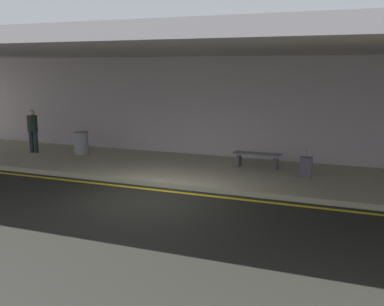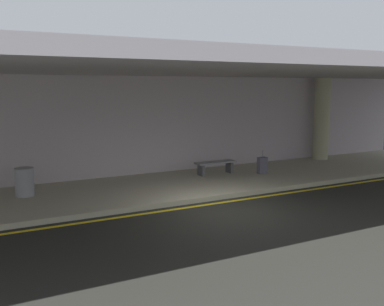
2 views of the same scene
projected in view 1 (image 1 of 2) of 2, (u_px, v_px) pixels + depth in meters
ground_plane at (152, 198)px, 11.33m from camera, size 60.00×60.00×0.00m
sidewalk at (193, 170)px, 14.16m from camera, size 26.00×4.20×0.15m
lane_stripe_yellow at (163, 191)px, 11.98m from camera, size 26.00×0.14×0.01m
ceiling_overhang at (187, 49)px, 12.94m from camera, size 28.00×13.20×0.30m
terminal_back_wall at (214, 109)px, 15.86m from camera, size 26.00×0.30×3.80m
traveler_with_luggage at (33, 128)px, 16.44m from camera, size 0.38×0.38×1.68m
suitcase_upright_primary at (306, 167)px, 12.85m from camera, size 0.36×0.22×0.90m
bench_metal at (257, 157)px, 14.05m from camera, size 1.60×0.50×0.48m
trash_bin_steel at (81, 143)px, 16.27m from camera, size 0.56×0.56×0.85m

